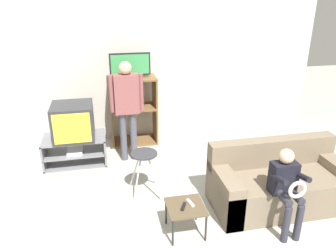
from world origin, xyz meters
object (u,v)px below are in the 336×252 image
television_main (73,121)px  person_standing_adult (127,102)px  tv_stand (75,150)px  snack_table (185,209)px  television_flat (130,66)px  remote_control_black (183,206)px  couch (279,184)px  remote_control_white (190,203)px  person_seated_child (287,184)px  media_shelf (133,110)px  folding_stool (144,161)px

television_main → person_standing_adult: (0.85, -0.06, 0.28)m
tv_stand → snack_table: bearing=-56.6°
television_main → television_flat: 1.34m
tv_stand → remote_control_black: 2.41m
snack_table → couch: size_ratio=0.24×
television_flat → remote_control_black: bearing=-83.5°
remote_control_white → person_seated_child: 1.10m
snack_table → media_shelf: bearing=96.6°
television_flat → person_standing_adult: bearing=-101.7°
television_flat → remote_control_white: 2.79m
person_seated_child → person_standing_adult: bearing=127.0°
couch → snack_table: bearing=-167.1°
remote_control_black → person_standing_adult: size_ratio=0.09×
remote_control_black → folding_stool: bearing=136.0°
tv_stand → media_shelf: (1.03, 0.59, 0.41)m
television_main → couch: size_ratio=0.36×
folding_stool → person_seated_child: (1.47, -1.05, 0.09)m
television_main → media_shelf: size_ratio=0.51×
remote_control_white → person_standing_adult: (-0.52, 1.91, 0.63)m
folding_stool → couch: size_ratio=0.36×
television_flat → couch: television_flat is taller
tv_stand → remote_control_black: (1.30, -2.03, 0.15)m
couch → person_standing_adult: size_ratio=1.06×
tv_stand → television_main: bearing=-23.4°
tv_stand → television_flat: bearing=29.8°
person_standing_adult → person_seated_child: bearing=-53.0°
tv_stand → television_flat: (1.00, 0.57, 1.21)m
person_seated_child → television_main: bearing=138.4°
folding_stool → couch: bearing=-19.2°
media_shelf → remote_control_white: 2.61m
tv_stand → television_main: 0.50m
folding_stool → remote_control_black: 0.97m
television_flat → television_main: bearing=-149.3°
couch → tv_stand: bearing=147.3°
remote_control_black → person_seated_child: size_ratio=0.14×
television_main → couch: 3.17m
remote_control_white → couch: bearing=-1.0°
media_shelf → remote_control_black: bearing=-84.0°
remote_control_white → person_standing_adult: 2.08m
television_flat → person_seated_child: (1.45, -2.75, -0.83)m
person_standing_adult → folding_stool: bearing=-83.8°
folding_stool → person_seated_child: person_seated_child is taller
snack_table → couch: (1.33, 0.31, -0.02)m
tv_stand → person_standing_adult: size_ratio=0.60×
person_standing_adult → remote_control_white: bearing=-74.7°
remote_control_white → tv_stand: bearing=112.0°
television_flat → couch: size_ratio=0.40×
couch → person_standing_adult: bearing=137.6°
folding_stool → person_standing_adult: person_standing_adult is taller
television_main → person_seated_child: 3.26m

